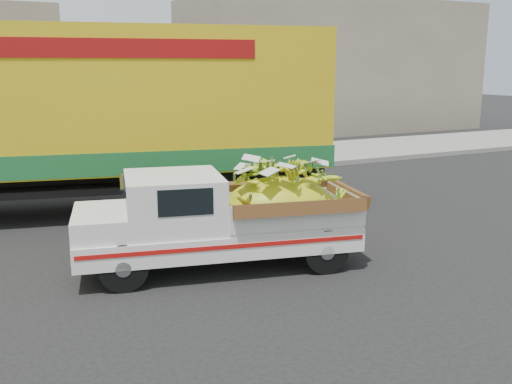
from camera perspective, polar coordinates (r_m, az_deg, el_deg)
name	(u,v)px	position (r m, az deg, el deg)	size (l,w,h in m)	color
ground	(132,285)	(8.35, -12.31, -9.08)	(100.00, 100.00, 0.00)	black
curb	(60,187)	(15.08, -19.01, 0.48)	(60.00, 0.25, 0.15)	gray
sidewalk	(49,173)	(17.13, -19.96, 1.76)	(60.00, 4.00, 0.14)	gray
building_right	(331,67)	(28.47, 7.51, 12.27)	(14.00, 6.00, 6.00)	gray
pickup_truck	(239,216)	(8.72, -1.76, -2.39)	(4.42, 2.39, 1.47)	black
semi_trailer	(37,113)	(12.32, -21.02, 7.43)	(12.09, 4.92, 3.80)	black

